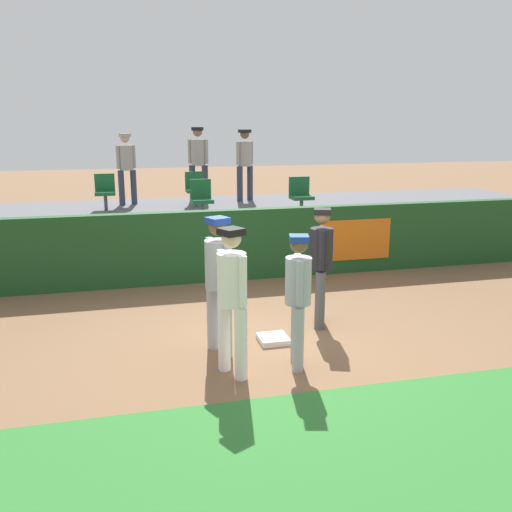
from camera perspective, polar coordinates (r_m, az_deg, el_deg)
name	(u,v)px	position (r m, az deg, el deg)	size (l,w,h in m)	color
ground_plane	(263,344)	(7.68, 0.77, -9.19)	(60.00, 60.00, 0.00)	brown
grass_foreground_strip	(344,467)	(5.30, 9.15, -20.86)	(18.00, 2.80, 0.01)	#2D722D
first_base	(273,339)	(7.76, 1.79, -8.63)	(0.40, 0.40, 0.08)	white
player_fielder_home	(232,292)	(6.48, -2.55, -3.75)	(0.46, 0.58, 1.82)	white
player_runner_visitor	(298,292)	(6.72, 4.40, -3.77)	(0.39, 0.46, 1.69)	#9EA3AD
player_coach_visitor	(218,276)	(7.10, -3.93, -2.09)	(0.46, 0.48, 1.83)	#9EA3AD
player_umpire	(321,259)	(8.12, 6.79, -0.31)	(0.44, 0.47, 1.78)	#4C4C51
field_wall	(221,246)	(10.51, -3.64, 1.09)	(18.00, 0.26, 1.37)	#19471E
bleacher_platform	(201,231)	(13.04, -5.72, 2.63)	(18.00, 4.80, 0.97)	#59595E
seat_front_center	(202,197)	(11.76, -5.69, 6.12)	(0.44, 0.44, 0.84)	#4C4C51
seat_front_right	(301,194)	(12.27, 4.67, 6.47)	(0.47, 0.44, 0.84)	#4C4C51
seat_back_center	(195,187)	(13.54, -6.33, 7.13)	(0.46, 0.44, 0.84)	#4C4C51
seat_back_left	(105,190)	(13.43, -15.44, 6.66)	(0.46, 0.44, 0.84)	#4C4C51
spectator_hooded	(245,160)	(14.44, -1.17, 9.98)	(0.48, 0.45, 1.83)	#33384C
spectator_capped	(198,159)	(14.39, -6.04, 10.04)	(0.50, 0.47, 1.89)	#33384C
spectator_casual	(126,164)	(14.09, -13.35, 9.32)	(0.47, 0.42, 1.75)	#33384C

